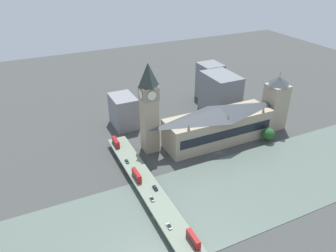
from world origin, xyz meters
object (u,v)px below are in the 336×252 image
Objects in this scene: victoria_tower at (275,103)px; car_northbound_mid at (152,199)px; clock_tower at (149,106)px; car_northbound_lead at (127,161)px; car_southbound_lead at (169,226)px; car_southbound_mid at (155,188)px; double_decker_bus_lead at (137,175)px; double_decker_bus_mid at (116,142)px; parliament_hall at (218,125)px; double_decker_bus_rear at (193,239)px; road_bridge at (163,210)px.

car_northbound_mid is (-45.46, 125.54, -15.50)m from victoria_tower.
clock_tower reaches higher than car_northbound_lead.
car_southbound_lead is (-67.87, 125.68, -15.52)m from victoria_tower.
clock_tower is 58.74m from car_southbound_mid.
car_southbound_mid reaches higher than car_northbound_mid.
double_decker_bus_lead reaches higher than car_northbound_mid.
victoria_tower is 4.32× the size of double_decker_bus_mid.
double_decker_bus_mid is 86.69m from car_southbound_lead.
clock_tower is at bearing 84.00° from victoria_tower.
parliament_hall is at bearing -102.19° from clock_tower.
double_decker_bus_mid is 1.04× the size of double_decker_bus_rear.
victoria_tower reaches higher than car_northbound_mid.
victoria_tower is at bearing -66.24° from road_bridge.
victoria_tower is 0.29× the size of road_bridge.
parliament_hall is at bearing -60.93° from car_southbound_mid.
car_northbound_mid reaches higher than road_bridge.
double_decker_bus_rear reaches higher than car_southbound_mid.
car_northbound_lead reaches higher than road_bridge.
victoria_tower is 11.07× the size of car_southbound_lead.
victoria_tower is (0.06, -52.66, 7.59)m from parliament_hall.
double_decker_bus_mid is 2.36× the size of car_northbound_lead.
parliament_hall reaches higher than road_bridge.
victoria_tower is at bearing -96.00° from clock_tower.
car_northbound_mid reaches higher than car_southbound_lead.
car_northbound_lead is at bearing 93.59° from parliament_hall.
double_decker_bus_lead is at bearing 179.26° from car_northbound_lead.
clock_tower is 39.85m from car_northbound_lead.
parliament_hall is 77.64m from car_southbound_mid.
clock_tower reaches higher than parliament_hall.
double_decker_bus_lead is at bearing 107.85° from parliament_hall.
car_southbound_lead is (-13.78, 2.79, 1.62)m from road_bridge.
double_decker_bus_mid reaches higher than road_bridge.
double_decker_bus_mid is 2.31× the size of car_southbound_mid.
car_northbound_mid is at bearing 109.91° from victoria_tower.
parliament_hall is 53.21m from victoria_tower.
car_southbound_mid is (-37.53, 67.51, -7.84)m from parliament_hall.
double_decker_bus_lead is at bearing 2.13° from car_northbound_mid.
car_northbound_lead is 63.21m from car_southbound_lead.
clock_tower is 5.84× the size of double_decker_bus_lead.
clock_tower is 16.37× the size of car_northbound_mid.
clock_tower reaches higher than double_decker_bus_lead.
clock_tower is at bearing 77.81° from parliament_hall.
clock_tower is 0.39× the size of road_bridge.
double_decker_bus_rear reaches higher than road_bridge.
double_decker_bus_rear is 36.73m from car_northbound_mid.
car_southbound_mid is (44.07, 0.55, -1.93)m from double_decker_bus_rear.
car_northbound_mid is at bearing 121.92° from parliament_hall.
car_southbound_mid is (16.50, -2.71, 1.72)m from road_bridge.
car_southbound_lead is at bearing 163.95° from clock_tower.
clock_tower is at bearing -19.49° from car_southbound_mid.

